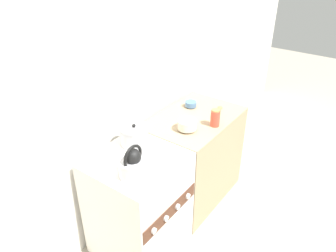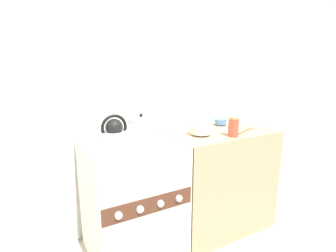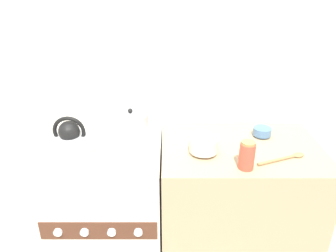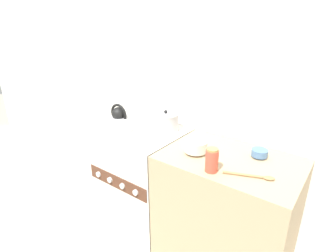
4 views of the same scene
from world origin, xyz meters
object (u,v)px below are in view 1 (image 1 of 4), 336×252
at_px(stove, 139,204).
at_px(storage_jar, 215,118).
at_px(enamel_bowl, 187,125).
at_px(kettle, 134,165).
at_px(cooking_pot, 134,136).
at_px(small_ceramic_bowl, 191,104).

xyz_separation_m(stove, storage_jar, (0.74, -0.21, 0.50)).
bearing_deg(enamel_bowl, kettle, -176.72).
relative_size(stove, cooking_pot, 4.01).
xyz_separation_m(kettle, cooking_pot, (0.28, 0.24, -0.01)).
bearing_deg(small_ceramic_bowl, enamel_bowl, -151.38).
xyz_separation_m(enamel_bowl, small_ceramic_bowl, (0.36, 0.20, -0.02)).
relative_size(small_ceramic_bowl, storage_jar, 0.71).
bearing_deg(kettle, small_ceramic_bowl, 12.75).
distance_m(stove, small_ceramic_bowl, 1.03).
bearing_deg(cooking_pot, storage_jar, -29.96).
height_order(stove, kettle, kettle).
relative_size(kettle, cooking_pot, 1.12).
xyz_separation_m(cooking_pot, small_ceramic_bowl, (0.77, -0.00, -0.04)).
bearing_deg(small_ceramic_bowl, storage_jar, -116.17).
xyz_separation_m(stove, enamel_bowl, (0.55, -0.07, 0.48)).
xyz_separation_m(kettle, storage_jar, (0.88, -0.10, -0.02)).
height_order(kettle, cooking_pot, kettle).
distance_m(enamel_bowl, small_ceramic_bowl, 0.41).
relative_size(stove, small_ceramic_bowl, 8.17).
height_order(enamel_bowl, storage_jar, storage_jar).
bearing_deg(storage_jar, enamel_bowl, 143.56).
bearing_deg(cooking_pot, enamel_bowl, -26.49).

